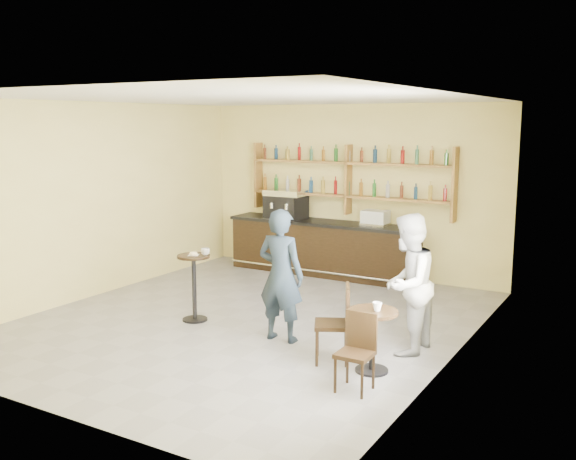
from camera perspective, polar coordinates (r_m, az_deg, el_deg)
The scene contains 23 objects.
floor at distance 9.50m, azimuth -3.52°, elevation -8.06°, with size 7.00×7.00×0.00m, color gray.
ceiling at distance 9.05m, azimuth -3.73°, elevation 11.62°, with size 7.00×7.00×0.00m, color white.
wall_back at distance 12.18m, azimuth 5.63°, elevation 3.55°, with size 7.00×7.00×0.00m, color #F9E98D.
wall_front at distance 6.58m, azimuth -20.90°, elevation -2.28°, with size 7.00×7.00×0.00m, color #F9E98D.
wall_left at distance 11.08m, azimuth -16.61°, elevation 2.59°, with size 7.00×7.00×0.00m, color #F9E98D.
wall_right at distance 7.88m, azimuth 14.79°, elevation -0.06°, with size 7.00×7.00×0.00m, color #F9E98D.
window_pane at distance 6.74m, azimuth 12.00°, elevation -0.71°, with size 2.00×2.00×0.00m, color white.
window_frame at distance 6.74m, azimuth 11.96°, elevation -0.71°, with size 0.04×1.70×2.10m, color black, non-canonical shape.
shelf_unit at distance 12.04m, azimuth 5.38°, elevation 4.49°, with size 4.00×0.26×1.40m, color brown, non-canonical shape.
liquor_bottles at distance 12.02m, azimuth 5.39°, elevation 5.29°, with size 3.68×0.10×1.00m, color #8C5919, non-canonical shape.
bar_counter at distance 12.20m, azimuth 3.12°, elevation -1.58°, with size 3.77×0.74×1.02m, color black, non-canonical shape.
espresso_machine at distance 12.47m, azimuth -0.19°, elevation 2.32°, with size 0.77×0.49×0.55m, color black, non-canonical shape.
pastry_case at distance 11.65m, azimuth 7.78°, elevation 1.05°, with size 0.47×0.37×0.28m, color silver, non-canonical shape.
pedestal_table at distance 9.47m, azimuth -8.33°, elevation -5.12°, with size 0.48×0.48×0.98m, color black, non-canonical shape.
napkin at distance 9.36m, azimuth -8.41°, elevation -2.21°, with size 0.15×0.15×0.00m, color white.
donut at distance 9.34m, azimuth -8.40°, elevation -2.09°, with size 0.12×0.12×0.04m, color #E8B555.
cup_pedestal at distance 9.34m, azimuth -7.36°, elevation -1.91°, with size 0.12×0.12×0.10m, color white.
man_main at distance 8.45m, azimuth -0.64°, elevation -4.05°, with size 0.65×0.42×1.77m, color black.
cafe_table at distance 7.60m, azimuth 7.50°, elevation -9.76°, with size 0.58×0.58×0.74m, color black, non-canonical shape.
cup_cafe at distance 7.46m, azimuth 7.93°, elevation -6.76°, with size 0.11×0.11×0.10m, color white.
chair_west at distance 7.83m, azimuth 3.92°, elevation -8.30°, with size 0.41×0.41×0.95m, color black, non-canonical shape.
chair_south at distance 7.05m, azimuth 5.96°, elevation -10.86°, with size 0.37×0.37×0.85m, color black, non-canonical shape.
patron_second at distance 8.15m, azimuth 10.58°, elevation -4.73°, with size 0.86×0.67×1.77m, color #A4A5A9.
Camera 1 is at (5.06, -7.50, 2.89)m, focal length 40.00 mm.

